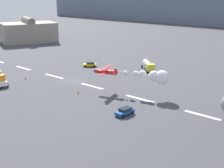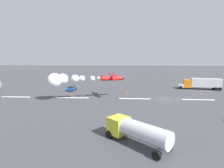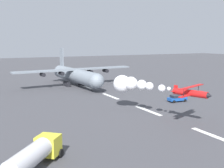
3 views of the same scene
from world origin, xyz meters
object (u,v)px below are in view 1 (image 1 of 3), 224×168
object	(u,v)px
airport_staff_sedan	(90,64)
traffic_cone_near	(25,78)
followme_car_yellow	(125,111)
stunt_biplane_red	(150,76)
traffic_cone_far	(78,92)
fuel_tanker_truck	(148,65)

from	to	relation	value
airport_staff_sedan	traffic_cone_near	distance (m)	23.69
followme_car_yellow	stunt_biplane_red	bearing A→B (deg)	102.60
airport_staff_sedan	traffic_cone_far	xyz separation A→B (m)	(18.47, -22.87, -0.44)
stunt_biplane_red	airport_staff_sedan	distance (m)	35.91
followme_car_yellow	fuel_tanker_truck	bearing A→B (deg)	117.72
stunt_biplane_red	followme_car_yellow	distance (m)	14.20
airport_staff_sedan	stunt_biplane_red	bearing A→B (deg)	-21.55
fuel_tanker_truck	stunt_biplane_red	bearing A→B (deg)	-54.65
followme_car_yellow	traffic_cone_far	size ratio (longest dim) A/B	5.81
followme_car_yellow	traffic_cone_near	distance (m)	39.30
stunt_biplane_red	fuel_tanker_truck	bearing A→B (deg)	125.35
fuel_tanker_truck	airport_staff_sedan	distance (m)	19.77
stunt_biplane_red	followme_car_yellow	xyz separation A→B (m)	(2.95, -13.19, -4.36)
fuel_tanker_truck	followme_car_yellow	distance (m)	39.35
fuel_tanker_truck	traffic_cone_near	distance (m)	38.27
traffic_cone_far	fuel_tanker_truck	bearing A→B (deg)	91.22
fuel_tanker_truck	traffic_cone_near	bearing A→B (deg)	-123.13
followme_car_yellow	airport_staff_sedan	xyz separation A→B (m)	(-36.10, 26.28, 0.00)
fuel_tanker_truck	airport_staff_sedan	size ratio (longest dim) A/B	1.75
airport_staff_sedan	traffic_cone_near	xyz separation A→B (m)	(-3.10, -23.48, -0.44)
fuel_tanker_truck	followme_car_yellow	size ratio (longest dim) A/B	1.79
traffic_cone_near	fuel_tanker_truck	bearing A→B (deg)	56.87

